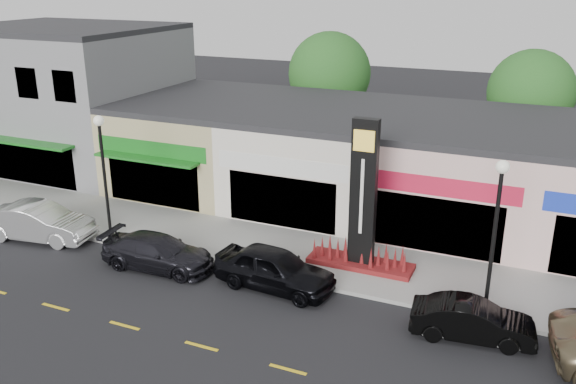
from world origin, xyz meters
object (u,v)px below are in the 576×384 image
(car_white_van, at_px, (39,222))
(car_dark_sedan, at_px, (158,252))
(lamp_west_near, at_px, (103,165))
(lamp_east_near, at_px, (496,223))
(car_black_sedan, at_px, (275,269))
(pylon_sign, at_px, (362,216))
(car_black_conv, at_px, (473,321))

(car_white_van, bearing_deg, car_dark_sedan, -100.65)
(lamp_west_near, height_order, lamp_east_near, same)
(lamp_east_near, xyz_separation_m, car_black_sedan, (-7.49, -1.07, -2.68))
(lamp_east_near, height_order, car_black_sedan, lamp_east_near)
(lamp_west_near, relative_size, lamp_east_near, 1.00)
(car_white_van, bearing_deg, pylon_sign, -86.84)
(lamp_east_near, bearing_deg, car_black_conv, -98.49)
(pylon_sign, distance_m, car_black_sedan, 4.00)
(lamp_east_near, relative_size, car_black_sedan, 1.18)
(pylon_sign, height_order, car_dark_sedan, pylon_sign)
(car_black_conv, bearing_deg, car_black_sedan, 79.13)
(lamp_west_near, distance_m, car_black_conv, 16.09)
(pylon_sign, xyz_separation_m, car_white_van, (-13.92, -2.90, -1.47))
(car_black_conv, bearing_deg, car_white_van, 82.00)
(pylon_sign, distance_m, car_dark_sedan, 8.24)
(lamp_west_near, distance_m, car_dark_sedan, 4.74)
(lamp_west_near, relative_size, pylon_sign, 0.91)
(pylon_sign, bearing_deg, car_black_conv, -34.50)
(lamp_west_near, xyz_separation_m, car_white_van, (-2.92, -1.20, -2.67))
(pylon_sign, bearing_deg, car_white_van, -168.24)
(pylon_sign, bearing_deg, car_dark_sedan, -157.21)
(lamp_west_near, bearing_deg, pylon_sign, 8.77)
(car_white_van, height_order, car_dark_sedan, car_white_van)
(lamp_east_near, bearing_deg, lamp_west_near, 180.00)
(lamp_west_near, xyz_separation_m, car_dark_sedan, (3.55, -1.43, -2.80))
(pylon_sign, relative_size, car_dark_sedan, 1.29)
(pylon_sign, height_order, car_black_conv, pylon_sign)
(lamp_east_near, bearing_deg, car_dark_sedan, -173.44)
(car_white_van, distance_m, car_dark_sedan, 6.47)
(car_black_sedan, bearing_deg, pylon_sign, -37.40)
(pylon_sign, distance_m, car_white_van, 14.29)
(pylon_sign, xyz_separation_m, car_black_conv, (4.76, -3.27, -1.63))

